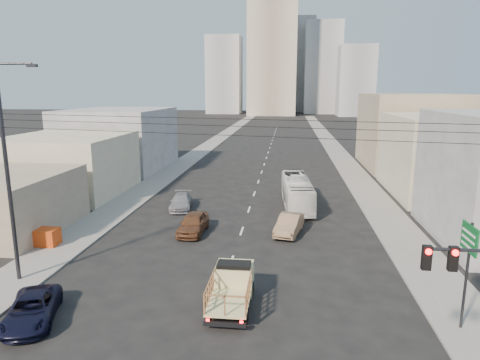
% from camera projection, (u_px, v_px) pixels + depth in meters
% --- Properties ---
extents(ground, '(420.00, 420.00, 0.00)m').
position_uv_depth(ground, '(207.00, 332.00, 18.89)').
color(ground, black).
rests_on(ground, ground).
extents(sidewalk_left, '(3.50, 180.00, 0.12)m').
position_uv_depth(sidewalk_left, '(215.00, 142.00, 88.22)').
color(sidewalk_left, slate).
rests_on(sidewalk_left, ground).
extents(sidewalk_right, '(3.50, 180.00, 0.12)m').
position_uv_depth(sidewalk_right, '(330.00, 143.00, 85.64)').
color(sidewalk_right, slate).
rests_on(sidewalk_right, ground).
extents(lane_dashes, '(0.15, 104.00, 0.01)m').
position_uv_depth(lane_dashes, '(267.00, 155.00, 70.42)').
color(lane_dashes, silver).
rests_on(lane_dashes, ground).
extents(flatbed_pickup, '(1.95, 4.41, 1.90)m').
position_uv_depth(flatbed_pickup, '(232.00, 285.00, 21.04)').
color(flatbed_pickup, '#CEC68A').
rests_on(flatbed_pickup, ground).
extents(navy_pickup, '(3.36, 4.85, 1.23)m').
position_uv_depth(navy_pickup, '(32.00, 309.00, 19.67)').
color(navy_pickup, black).
rests_on(navy_pickup, ground).
extents(city_bus, '(2.99, 9.97, 2.74)m').
position_uv_depth(city_bus, '(297.00, 192.00, 39.14)').
color(city_bus, white).
rests_on(city_bus, ground).
extents(sedan_brown, '(1.91, 4.50, 1.52)m').
position_uv_depth(sedan_brown, '(193.00, 223.00, 31.89)').
color(sedan_brown, brown).
rests_on(sedan_brown, ground).
extents(sedan_tan, '(2.39, 4.54, 1.42)m').
position_uv_depth(sedan_tan, '(289.00, 224.00, 31.78)').
color(sedan_tan, '#8F6F53').
rests_on(sedan_tan, ground).
extents(sedan_grey, '(2.44, 4.67, 1.29)m').
position_uv_depth(sedan_grey, '(181.00, 202.00, 38.46)').
color(sedan_grey, gray).
rests_on(sedan_grey, ground).
extents(green_sign, '(0.18, 1.60, 5.00)m').
position_uv_depth(green_sign, '(468.00, 251.00, 18.35)').
color(green_sign, '#2D2D33').
rests_on(green_sign, ground).
extents(streetlamp_left, '(2.36, 0.25, 12.00)m').
position_uv_depth(streetlamp_left, '(9.00, 168.00, 22.70)').
color(streetlamp_left, '#2D2D33').
rests_on(streetlamp_left, ground).
extents(overhead_wires, '(23.01, 5.02, 0.72)m').
position_uv_depth(overhead_wires, '(211.00, 126.00, 18.49)').
color(overhead_wires, black).
rests_on(overhead_wires, ground).
extents(crate_stack, '(1.80, 1.20, 1.14)m').
position_uv_depth(crate_stack, '(45.00, 237.00, 29.12)').
color(crate_stack, '#C33F12').
rests_on(crate_stack, sidewalk_left).
extents(bldg_right_mid, '(11.00, 14.00, 8.00)m').
position_uv_depth(bldg_right_mid, '(448.00, 156.00, 43.14)').
color(bldg_right_mid, '#BCB397').
rests_on(bldg_right_mid, ground).
extents(bldg_right_far, '(12.00, 16.00, 10.00)m').
position_uv_depth(bldg_right_far, '(411.00, 131.00, 58.44)').
color(bldg_right_far, gray).
rests_on(bldg_right_far, ground).
extents(bldg_left_near, '(9.00, 10.00, 4.40)m').
position_uv_depth(bldg_left_near, '(1.00, 203.00, 32.08)').
color(bldg_left_near, gray).
rests_on(bldg_left_near, ground).
extents(bldg_left_mid, '(11.00, 12.00, 6.00)m').
position_uv_depth(bldg_left_mid, '(68.00, 165.00, 43.69)').
color(bldg_left_mid, '#BCB397').
rests_on(bldg_left_mid, ground).
extents(bldg_left_far, '(12.00, 16.00, 8.00)m').
position_uv_depth(bldg_left_far, '(119.00, 139.00, 58.12)').
color(bldg_left_far, gray).
rests_on(bldg_left_far, ground).
extents(high_rise_tower, '(20.00, 20.00, 60.00)m').
position_uv_depth(high_rise_tower, '(273.00, 42.00, 178.42)').
color(high_rise_tower, gray).
rests_on(high_rise_tower, ground).
extents(midrise_ne, '(16.00, 16.00, 40.00)m').
position_uv_depth(midrise_ne, '(322.00, 68.00, 192.65)').
color(midrise_ne, '#95989D').
rests_on(midrise_ne, ground).
extents(midrise_nw, '(15.00, 15.00, 34.00)m').
position_uv_depth(midrise_nw, '(224.00, 75.00, 193.24)').
color(midrise_nw, '#95989D').
rests_on(midrise_nw, ground).
extents(midrise_back, '(18.00, 18.00, 44.00)m').
position_uv_depth(midrise_back, '(295.00, 66.00, 208.14)').
color(midrise_back, gray).
rests_on(midrise_back, ground).
extents(midrise_east, '(14.00, 14.00, 28.00)m').
position_uv_depth(midrise_east, '(356.00, 81.00, 173.13)').
color(midrise_east, '#95989D').
rests_on(midrise_east, ground).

